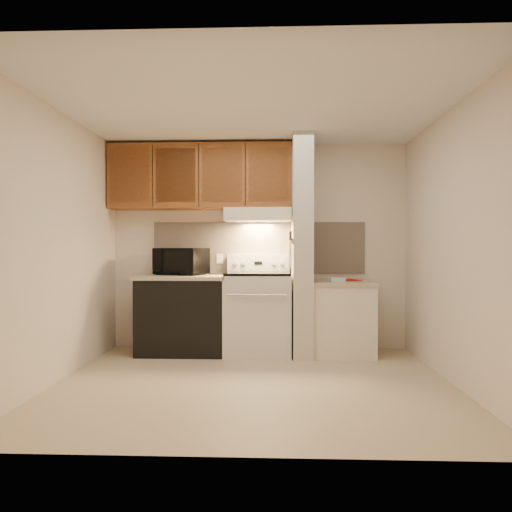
{
  "coord_description": "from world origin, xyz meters",
  "views": [
    {
      "loc": [
        0.18,
        -4.14,
        1.22
      ],
      "look_at": [
        -0.01,
        0.75,
        1.14
      ],
      "focal_mm": 32.0,
      "sensor_mm": 36.0,
      "label": 1
    }
  ],
  "objects": [
    {
      "name": "knife_handle_e",
      "position": [
        0.38,
        1.27,
        1.37
      ],
      "size": [
        0.02,
        0.02,
        0.1
      ],
      "primitive_type": "cylinder",
      "color": "black",
      "rests_on": "knife_strip"
    },
    {
      "name": "cab_door_d",
      "position": [
        0.13,
        1.17,
        2.08
      ],
      "size": [
        0.46,
        0.01,
        0.63
      ],
      "primitive_type": "cube",
      "color": "brown",
      "rests_on": "upper_cabinets"
    },
    {
      "name": "knife_strip",
      "position": [
        0.39,
        1.1,
        1.32
      ],
      "size": [
        0.02,
        0.42,
        0.04
      ],
      "primitive_type": "cube",
      "color": "black",
      "rests_on": "partition_pillar"
    },
    {
      "name": "range_knob_left_inner",
      "position": [
        -0.18,
        1.4,
        1.05
      ],
      "size": [
        0.05,
        0.02,
        0.05
      ],
      "primitive_type": "cylinder",
      "rotation": [
        1.57,
        0.0,
        0.0
      ],
      "color": "silver",
      "rests_on": "range_backguard"
    },
    {
      "name": "red_folder",
      "position": [
        1.07,
        1.25,
        0.85
      ],
      "size": [
        0.28,
        0.33,
        0.01
      ],
      "primitive_type": "cube",
      "rotation": [
        0.0,
        0.0,
        0.29
      ],
      "color": "#B91906",
      "rests_on": "right_countertop"
    },
    {
      "name": "knife_blade_d",
      "position": [
        0.38,
        1.17,
        1.22
      ],
      "size": [
        0.01,
        0.04,
        0.16
      ],
      "primitive_type": "cube",
      "color": "silver",
      "rests_on": "knife_strip"
    },
    {
      "name": "knife_blade_a",
      "position": [
        0.38,
        0.95,
        1.22
      ],
      "size": [
        0.01,
        0.03,
        0.16
      ],
      "primitive_type": "cube",
      "color": "silver",
      "rests_on": "knife_strip"
    },
    {
      "name": "ceiling",
      "position": [
        0.0,
        0.0,
        2.5
      ],
      "size": [
        3.6,
        3.6,
        0.0
      ],
      "primitive_type": "plane",
      "rotation": [
        3.14,
        0.0,
        0.0
      ],
      "color": "white",
      "rests_on": "wall_back"
    },
    {
      "name": "oven_handle",
      "position": [
        0.0,
        0.8,
        0.72
      ],
      "size": [
        0.65,
        0.02,
        0.02
      ],
      "primitive_type": "cylinder",
      "rotation": [
        0.0,
        1.57,
        0.0
      ],
      "color": "silver",
      "rests_on": "range_body"
    },
    {
      "name": "floor",
      "position": [
        0.0,
        0.0,
        0.0
      ],
      "size": [
        3.6,
        3.6,
        0.0
      ],
      "primitive_type": "plane",
      "color": "beige",
      "rests_on": "ground"
    },
    {
      "name": "range_knob_left_outer",
      "position": [
        -0.28,
        1.4,
        1.05
      ],
      "size": [
        0.05,
        0.02,
        0.05
      ],
      "primitive_type": "cylinder",
      "rotation": [
        1.57,
        0.0,
        0.0
      ],
      "color": "silver",
      "rests_on": "range_backguard"
    },
    {
      "name": "knife_blade_b",
      "position": [
        0.38,
        1.02,
        1.21
      ],
      "size": [
        0.01,
        0.04,
        0.18
      ],
      "primitive_type": "cube",
      "color": "silver",
      "rests_on": "knife_strip"
    },
    {
      "name": "outlet",
      "position": [
        -0.48,
        1.48,
        1.1
      ],
      "size": [
        0.08,
        0.01,
        0.12
      ],
      "primitive_type": "cube",
      "color": "white",
      "rests_on": "backsplash"
    },
    {
      "name": "right_countertop",
      "position": [
        0.97,
        1.15,
        0.83
      ],
      "size": [
        0.74,
        0.64,
        0.04
      ],
      "primitive_type": "cube",
      "color": "#BEB298",
      "rests_on": "right_cab_base"
    },
    {
      "name": "cab_gap_b",
      "position": [
        -0.69,
        1.16,
        2.08
      ],
      "size": [
        0.01,
        0.01,
        0.73
      ],
      "primitive_type": "cube",
      "color": "black",
      "rests_on": "upper_cabinets"
    },
    {
      "name": "range_knob_right_inner",
      "position": [
        0.18,
        1.4,
        1.05
      ],
      "size": [
        0.05,
        0.02,
        0.05
      ],
      "primitive_type": "cylinder",
      "rotation": [
        1.57,
        0.0,
        0.0
      ],
      "color": "silver",
      "rests_on": "range_backguard"
    },
    {
      "name": "knife_blade_e",
      "position": [
        0.38,
        1.25,
        1.21
      ],
      "size": [
        0.01,
        0.04,
        0.18
      ],
      "primitive_type": "cube",
      "color": "silver",
      "rests_on": "knife_strip"
    },
    {
      "name": "partition_pillar",
      "position": [
        0.51,
        1.15,
        1.25
      ],
      "size": [
        0.22,
        0.7,
        2.5
      ],
      "primitive_type": "cube",
      "color": "beige",
      "rests_on": "floor"
    },
    {
      "name": "left_countertop",
      "position": [
        -0.88,
        1.17,
        0.89
      ],
      "size": [
        1.04,
        0.67,
        0.04
      ],
      "primitive_type": "cube",
      "color": "#BEB298",
      "rests_on": "dishwasher_front"
    },
    {
      "name": "white_box",
      "position": [
        0.92,
        1.05,
        0.87
      ],
      "size": [
        0.18,
        0.13,
        0.04
      ],
      "primitive_type": "cube",
      "rotation": [
        0.0,
        0.0,
        -0.17
      ],
      "color": "white",
      "rests_on": "right_countertop"
    },
    {
      "name": "knife_blade_c",
      "position": [
        0.38,
        1.11,
        1.2
      ],
      "size": [
        0.01,
        0.04,
        0.2
      ],
      "primitive_type": "cube",
      "color": "silver",
      "rests_on": "knife_strip"
    },
    {
      "name": "teal_jar",
      "position": [
        -1.23,
        1.39,
        0.96
      ],
      "size": [
        0.11,
        0.11,
        0.11
      ],
      "primitive_type": "cylinder",
      "rotation": [
        0.0,
        0.0,
        0.1
      ],
      "color": "#2C635F",
      "rests_on": "left_countertop"
    },
    {
      "name": "range_body",
      "position": [
        0.0,
        1.16,
        0.46
      ],
      "size": [
        0.76,
        0.65,
        0.92
      ],
      "primitive_type": "cube",
      "color": "silver",
      "rests_on": "floor"
    },
    {
      "name": "microwave",
      "position": [
        -0.93,
        1.31,
        1.07
      ],
      "size": [
        0.68,
        0.58,
        0.32
      ],
      "primitive_type": "imported",
      "rotation": [
        0.0,
        0.0,
        -0.38
      ],
      "color": "black",
      "rests_on": "left_countertop"
    },
    {
      "name": "range_knob_right_outer",
      "position": [
        0.28,
        1.4,
        1.05
      ],
      "size": [
        0.05,
        0.02,
        0.05
      ],
      "primitive_type": "cylinder",
      "rotation": [
        1.57,
        0.0,
        0.0
      ],
      "color": "silver",
      "rests_on": "range_backguard"
    },
    {
      "name": "upper_cabinets",
      "position": [
        -0.69,
        1.32,
        2.08
      ],
      "size": [
        2.18,
        0.33,
        0.77
      ],
      "primitive_type": "cube",
      "color": "brown",
      "rests_on": "wall_back"
    },
    {
      "name": "dishwasher_front",
      "position": [
        -0.88,
        1.17,
        0.43
      ],
      "size": [
        1.0,
        0.63,
        0.87
      ],
      "primitive_type": "cube",
      "color": "black",
      "rests_on": "floor"
    },
    {
      "name": "knife_handle_a",
      "position": [
        0.38,
        0.95,
        1.37
      ],
      "size": [
        0.02,
        0.02,
        0.1
      ],
      "primitive_type": "cylinder",
      "color": "black",
      "rests_on": "knife_strip"
    },
    {
      "name": "cab_door_a",
      "position": [
        -1.51,
        1.17,
        2.08
      ],
      "size": [
        0.46,
        0.01,
        0.63
      ],
      "primitive_type": "cube",
      "color": "brown",
      "rests_on": "upper_cabinets"
    },
    {
      "name": "cab_door_b",
      "position": [
        -0.96,
        1.17,
        2.08
      ],
      "size": [
        0.46,
        0.01,
        0.63
      ],
      "primitive_type": "cube",
      "color": "brown",
      "rests_on": "upper_cabinets"
    },
    {
      "name": "range_display",
      "position": [
        0.0,
        1.4,
        1.05
      ],
      "size": [
        0.1,
        0.01,
        0.04
      ],
      "primitive_type": "cube",
      "color": "black",
      "rests_on": "range_backguard"
    },
    {
      "name": "wall_left",
      "position": [
        -1.8,
        0.0,
        1.25
      ],
      "size": [
        0.02,
        3.0,
        2.5
      ],
      "primitive_type": "cube",
      "color": "#EEDFC9",
      "rests_on": "floor"
    },
    {
      "name": "oven_mitt",
      "position": [
        0.38,
        1.32,
        1.13
      ],
      "size": [
        0.03,
        0.11,
        0.27
      ],
      "primitive_type": "cube",
      "color": "gray",
      "rests_on": "partition_pillar"
    },
    {
      "name": "cab_gap_c",
      "position": [
        -0.14,
        1.16,
        2.08
      ],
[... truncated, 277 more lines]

